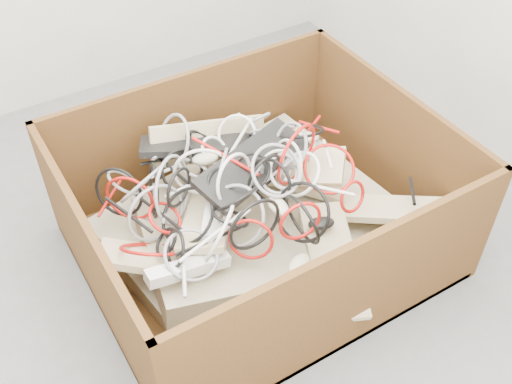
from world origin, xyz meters
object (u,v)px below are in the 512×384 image
power_strip_left (212,214)px  vga_plug (328,150)px  power_strip_right (188,268)px  cardboard_box (255,228)px

power_strip_left → vga_plug: power_strip_left is taller
power_strip_left → vga_plug: size_ratio=6.48×
power_strip_right → vga_plug: size_ratio=6.27×
power_strip_right → vga_plug: power_strip_right is taller
cardboard_box → power_strip_left: bearing=-166.8°
power_strip_left → vga_plug: 0.55m
power_strip_right → power_strip_left: bearing=42.7°
power_strip_left → power_strip_right: size_ratio=1.03×
power_strip_left → power_strip_right: 0.22m
vga_plug → power_strip_right: bearing=-110.8°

